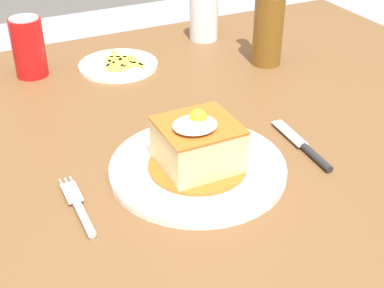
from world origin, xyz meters
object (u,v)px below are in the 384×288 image
(fork, at_px, (80,210))
(knife, at_px, (308,150))
(beer_bottle_amber, at_px, (269,19))
(main_plate, at_px, (198,167))
(drinking_glass, at_px, (204,21))
(side_plate_fries, at_px, (119,65))
(soda_can, at_px, (28,47))

(fork, height_order, knife, same)
(beer_bottle_amber, bearing_deg, main_plate, -136.03)
(drinking_glass, bearing_deg, beer_bottle_amber, -73.75)
(side_plate_fries, bearing_deg, fork, -115.58)
(fork, relative_size, drinking_glass, 1.34)
(beer_bottle_amber, distance_m, side_plate_fries, 0.34)
(main_plate, xyz_separation_m, beer_bottle_amber, (0.32, 0.31, 0.09))
(fork, xyz_separation_m, drinking_glass, (0.46, 0.52, 0.04))
(knife, height_order, soda_can, soda_can)
(fork, bearing_deg, knife, -1.97)
(fork, xyz_separation_m, beer_bottle_amber, (0.51, 0.33, 0.09))
(beer_bottle_amber, height_order, side_plate_fries, beer_bottle_amber)
(fork, distance_m, knife, 0.38)
(beer_bottle_amber, bearing_deg, drinking_glass, 106.25)
(soda_can, height_order, drinking_glass, soda_can)
(main_plate, xyz_separation_m, side_plate_fries, (0.02, 0.43, -0.00))
(knife, relative_size, drinking_glass, 1.58)
(beer_bottle_amber, bearing_deg, fork, -147.39)
(knife, distance_m, beer_bottle_amber, 0.38)
(main_plate, bearing_deg, soda_can, 107.86)
(main_plate, bearing_deg, drinking_glass, 62.09)
(drinking_glass, bearing_deg, fork, -131.33)
(main_plate, distance_m, beer_bottle_amber, 0.46)
(soda_can, bearing_deg, drinking_glass, 4.06)
(fork, height_order, drinking_glass, drinking_glass)
(beer_bottle_amber, bearing_deg, knife, -111.75)
(soda_can, bearing_deg, beer_bottle_amber, -18.87)
(knife, bearing_deg, main_plate, 170.56)
(knife, bearing_deg, soda_can, 123.88)
(beer_bottle_amber, relative_size, drinking_glass, 2.53)
(knife, height_order, side_plate_fries, side_plate_fries)
(side_plate_fries, bearing_deg, beer_bottle_amber, -21.87)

